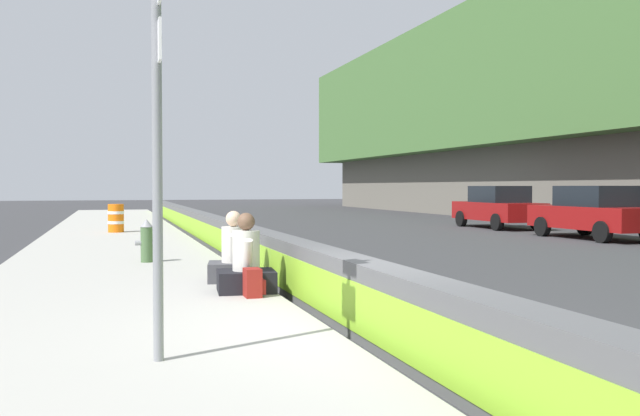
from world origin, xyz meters
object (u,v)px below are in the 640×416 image
at_px(fire_hydrant, 147,240).
at_px(parked_car_fourth, 498,207).
at_px(backpack, 253,283).
at_px(seated_person_foreground, 246,267).
at_px(seated_person_middle, 234,259).
at_px(route_sign_post, 157,127).
at_px(parked_car_third, 594,212).
at_px(construction_barrel, 116,218).

height_order(fire_hydrant, parked_car_fourth, parked_car_fourth).
height_order(fire_hydrant, backpack, fire_hydrant).
relative_size(seated_person_foreground, seated_person_middle, 1.01).
height_order(seated_person_foreground, seated_person_middle, seated_person_foreground).
bearing_deg(route_sign_post, parked_car_third, -50.12).
bearing_deg(seated_person_middle, parked_car_third, -60.77).
bearing_deg(parked_car_third, seated_person_foreground, 122.97).
relative_size(route_sign_post, parked_car_fourth, 0.79).
relative_size(route_sign_post, backpack, 9.00).
relative_size(fire_hydrant, parked_car_third, 0.19).
bearing_deg(parked_car_third, route_sign_post, 129.88).
bearing_deg(seated_person_middle, route_sign_post, 162.69).
relative_size(backpack, parked_car_third, 0.09).
xyz_separation_m(seated_person_foreground, parked_car_fourth, (14.23, -13.05, 0.36)).
bearing_deg(parked_car_fourth, seated_person_middle, 135.07).
distance_m(backpack, parked_car_third, 15.70).
bearing_deg(seated_person_foreground, parked_car_third, -57.03).
xyz_separation_m(seated_person_foreground, parked_car_third, (8.39, -12.93, 0.36)).
bearing_deg(fire_hydrant, parked_car_third, -74.36).
distance_m(fire_hydrant, backpack, 5.08).
bearing_deg(construction_barrel, route_sign_post, -179.11).
xyz_separation_m(seated_person_middle, parked_car_fourth, (13.06, -13.03, 0.36)).
distance_m(route_sign_post, construction_barrel, 17.80).
height_order(seated_person_foreground, parked_car_fourth, parked_car_fourth).
height_order(seated_person_middle, backpack, seated_person_middle).
height_order(fire_hydrant, construction_barrel, construction_barrel).
bearing_deg(construction_barrel, seated_person_foreground, -172.86).
bearing_deg(seated_person_foreground, construction_barrel, 7.14).
relative_size(seated_person_middle, construction_barrel, 1.21).
relative_size(fire_hydrant, construction_barrel, 0.93).
xyz_separation_m(backpack, parked_car_fourth, (14.72, -13.04, 0.53)).
height_order(seated_person_middle, construction_barrel, seated_person_middle).
distance_m(route_sign_post, parked_car_fourth, 23.09).
bearing_deg(parked_car_third, fire_hydrant, 105.64).
distance_m(route_sign_post, seated_person_foreground, 4.30).
xyz_separation_m(backpack, parked_car_third, (8.88, -12.93, 0.53)).
distance_m(fire_hydrant, parked_car_fourth, 17.30).
bearing_deg(route_sign_post, backpack, -25.22).
xyz_separation_m(route_sign_post, parked_car_fourth, (17.88, -14.53, -1.35)).
distance_m(seated_person_foreground, seated_person_middle, 1.16).
bearing_deg(parked_car_third, backpack, 124.49).
bearing_deg(fire_hydrant, seated_person_foreground, -164.74).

